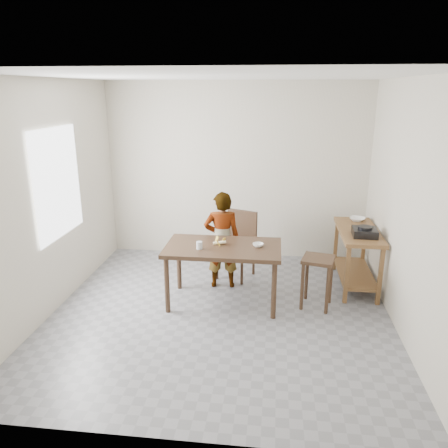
# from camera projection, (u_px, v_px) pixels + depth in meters

# --- Properties ---
(floor) EXTENTS (4.00, 4.00, 0.04)m
(floor) POSITION_uv_depth(u_px,v_px,m) (220.00, 315.00, 5.23)
(floor) COLOR slate
(floor) RESTS_ON ground
(ceiling) EXTENTS (4.00, 4.00, 0.04)m
(ceiling) POSITION_uv_depth(u_px,v_px,m) (219.00, 74.00, 4.42)
(ceiling) COLOR white
(ceiling) RESTS_ON wall_back
(wall_back) EXTENTS (4.00, 0.04, 2.70)m
(wall_back) POSITION_uv_depth(u_px,v_px,m) (236.00, 172.00, 6.74)
(wall_back) COLOR beige
(wall_back) RESTS_ON ground
(wall_front) EXTENTS (4.00, 0.04, 2.70)m
(wall_front) POSITION_uv_depth(u_px,v_px,m) (182.00, 280.00, 2.91)
(wall_front) COLOR beige
(wall_front) RESTS_ON ground
(wall_left) EXTENTS (0.04, 4.00, 2.70)m
(wall_left) POSITION_uv_depth(u_px,v_px,m) (47.00, 199.00, 5.05)
(wall_left) COLOR beige
(wall_left) RESTS_ON ground
(wall_right) EXTENTS (0.04, 4.00, 2.70)m
(wall_right) POSITION_uv_depth(u_px,v_px,m) (409.00, 210.00, 4.60)
(wall_right) COLOR beige
(wall_right) RESTS_ON ground
(window_pane) EXTENTS (0.02, 1.10, 1.30)m
(window_pane) POSITION_uv_depth(u_px,v_px,m) (58.00, 183.00, 5.19)
(window_pane) COLOR white
(window_pane) RESTS_ON wall_left
(dining_table) EXTENTS (1.40, 0.80, 0.75)m
(dining_table) POSITION_uv_depth(u_px,v_px,m) (223.00, 275.00, 5.40)
(dining_table) COLOR #3A2719
(dining_table) RESTS_ON floor
(prep_counter) EXTENTS (0.50, 1.20, 0.80)m
(prep_counter) POSITION_uv_depth(u_px,v_px,m) (356.00, 258.00, 5.86)
(prep_counter) COLOR brown
(prep_counter) RESTS_ON floor
(child) EXTENTS (0.52, 0.38, 1.31)m
(child) POSITION_uv_depth(u_px,v_px,m) (222.00, 240.00, 5.78)
(child) COLOR white
(child) RESTS_ON floor
(dining_chair) EXTENTS (0.58, 0.58, 0.93)m
(dining_chair) POSITION_uv_depth(u_px,v_px,m) (236.00, 246.00, 6.13)
(dining_chair) COLOR #3A2719
(dining_chair) RESTS_ON floor
(stool) EXTENTS (0.44, 0.44, 0.64)m
(stool) POSITION_uv_depth(u_px,v_px,m) (317.00, 282.00, 5.32)
(stool) COLOR #3A2719
(stool) RESTS_ON floor
(glass_tumbler) EXTENTS (0.09, 0.09, 0.09)m
(glass_tumbler) POSITION_uv_depth(u_px,v_px,m) (199.00, 245.00, 5.18)
(glass_tumbler) COLOR silver
(glass_tumbler) RESTS_ON dining_table
(small_bowl) EXTENTS (0.17, 0.17, 0.04)m
(small_bowl) POSITION_uv_depth(u_px,v_px,m) (258.00, 245.00, 5.27)
(small_bowl) COLOR white
(small_bowl) RESTS_ON dining_table
(banana) EXTENTS (0.20, 0.16, 0.06)m
(banana) POSITION_uv_depth(u_px,v_px,m) (220.00, 242.00, 5.33)
(banana) COLOR #D9C650
(banana) RESTS_ON dining_table
(serving_bowl) EXTENTS (0.27, 0.27, 0.05)m
(serving_bowl) POSITION_uv_depth(u_px,v_px,m) (357.00, 219.00, 6.12)
(serving_bowl) COLOR white
(serving_bowl) RESTS_ON prep_counter
(gas_burner) EXTENTS (0.31, 0.31, 0.10)m
(gas_burner) POSITION_uv_depth(u_px,v_px,m) (365.00, 232.00, 5.48)
(gas_burner) COLOR black
(gas_burner) RESTS_ON prep_counter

